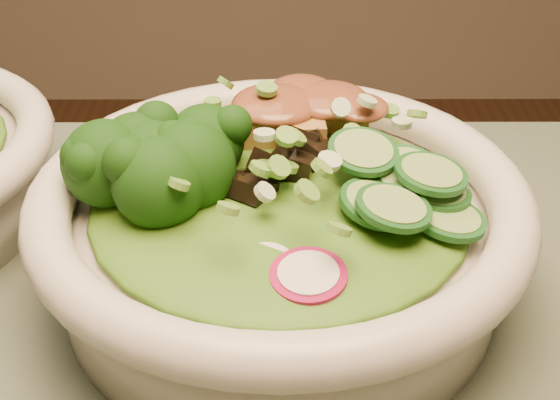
{
  "coord_description": "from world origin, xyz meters",
  "views": [
    {
      "loc": [
        -0.19,
        -0.16,
        1.04
      ],
      "look_at": [
        -0.19,
        0.19,
        0.81
      ],
      "focal_mm": 50.0,
      "sensor_mm": 36.0,
      "label": 1
    }
  ],
  "objects": [
    {
      "name": "lettuce_bed",
      "position": [
        -0.19,
        0.19,
        0.81
      ],
      "size": [
        0.21,
        0.21,
        0.02
      ],
      "primitive_type": "ellipsoid",
      "color": "#2B5E13",
      "rests_on": "salad_bowl"
    },
    {
      "name": "peanut_sauce",
      "position": [
        -0.18,
        0.26,
        0.84
      ],
      "size": [
        0.07,
        0.06,
        0.02
      ],
      "primitive_type": "ellipsoid",
      "color": "brown",
      "rests_on": "tofu_cubes"
    },
    {
      "name": "tofu_cubes",
      "position": [
        -0.18,
        0.26,
        0.82
      ],
      "size": [
        0.11,
        0.09,
        0.04
      ],
      "primitive_type": null,
      "rotation": [
        0.0,
        0.0,
        -0.31
      ],
      "color": "olive",
      "rests_on": "salad_bowl"
    },
    {
      "name": "mushroom_heap",
      "position": [
        -0.19,
        0.21,
        0.82
      ],
      "size": [
        0.09,
        0.09,
        0.04
      ],
      "primitive_type": null,
      "rotation": [
        0.0,
        0.0,
        -0.31
      ],
      "color": "black",
      "rests_on": "salad_bowl"
    },
    {
      "name": "salad_bowl",
      "position": [
        -0.19,
        0.19,
        0.79
      ],
      "size": [
        0.27,
        0.27,
        0.07
      ],
      "rotation": [
        0.0,
        0.0,
        -0.31
      ],
      "color": "beige",
      "rests_on": "dining_table"
    },
    {
      "name": "radish_slices",
      "position": [
        -0.2,
        0.13,
        0.81
      ],
      "size": [
        0.12,
        0.07,
        0.02
      ],
      "primitive_type": null,
      "rotation": [
        0.0,
        0.0,
        -0.31
      ],
      "color": "maroon",
      "rests_on": "salad_bowl"
    },
    {
      "name": "cucumber_slices",
      "position": [
        -0.13,
        0.18,
        0.82
      ],
      "size": [
        0.09,
        0.09,
        0.04
      ],
      "primitive_type": null,
      "rotation": [
        0.0,
        0.0,
        -0.31
      ],
      "color": "#80A35A",
      "rests_on": "salad_bowl"
    },
    {
      "name": "broccoli_florets",
      "position": [
        -0.26,
        0.2,
        0.83
      ],
      "size": [
        0.1,
        0.09,
        0.04
      ],
      "primitive_type": null,
      "rotation": [
        0.0,
        0.0,
        -0.31
      ],
      "color": "black",
      "rests_on": "salad_bowl"
    },
    {
      "name": "scallion_garnish",
      "position": [
        -0.19,
        0.19,
        0.84
      ],
      "size": [
        0.19,
        0.19,
        0.02
      ],
      "primitive_type": null,
      "color": "#619B36",
      "rests_on": "salad_bowl"
    }
  ]
}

